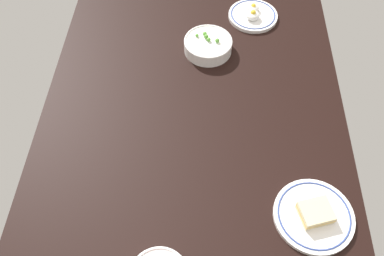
% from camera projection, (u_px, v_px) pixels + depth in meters
% --- Properties ---
extents(dining_table, '(1.46, 0.97, 0.04)m').
position_uv_depth(dining_table, '(192.00, 135.00, 1.27)').
color(dining_table, black).
rests_on(dining_table, ground).
extents(plate_sandwich, '(0.22, 0.22, 0.04)m').
position_uv_depth(plate_sandwich, '(314.00, 215.00, 1.09)').
color(plate_sandwich, white).
rests_on(plate_sandwich, dining_table).
extents(bowl_peas, '(0.17, 0.17, 0.06)m').
position_uv_depth(bowl_peas, '(208.00, 45.00, 1.44)').
color(bowl_peas, white).
rests_on(bowl_peas, dining_table).
extents(plate_eggs, '(0.19, 0.19, 0.05)m').
position_uv_depth(plate_eggs, '(253.00, 15.00, 1.55)').
color(plate_eggs, white).
rests_on(plate_eggs, dining_table).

